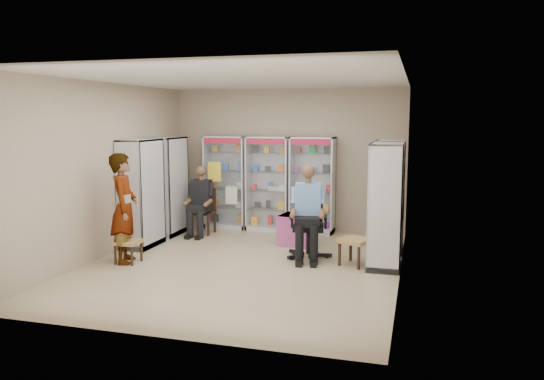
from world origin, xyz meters
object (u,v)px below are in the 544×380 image
(cabinet_right_near, at_px, (385,206))
(office_chair, at_px, (308,224))
(cabinet_back_left, at_px, (227,182))
(cabinet_left_far, at_px, (168,186))
(cabinet_back_right, at_px, (312,185))
(woven_stool_a, at_px, (355,252))
(cabinet_back_mid, at_px, (269,184))
(woven_stool_b, at_px, (128,252))
(seated_shopkeeper, at_px, (308,215))
(cabinet_right_far, at_px, (389,196))
(wooden_chair, at_px, (203,211))
(standing_man, at_px, (124,208))
(pink_trunk, at_px, (297,230))
(cabinet_left_near, at_px, (141,193))

(cabinet_right_near, bearing_deg, office_chair, 79.88)
(cabinet_back_left, height_order, cabinet_left_far, same)
(cabinet_back_right, distance_m, cabinet_left_far, 2.98)
(cabinet_left_far, height_order, woven_stool_a, cabinet_left_far)
(cabinet_back_mid, height_order, woven_stool_b, cabinet_back_mid)
(seated_shopkeeper, distance_m, woven_stool_b, 3.07)
(cabinet_back_mid, distance_m, cabinet_right_far, 2.82)
(cabinet_right_near, relative_size, cabinet_left_far, 1.00)
(cabinet_back_left, bearing_deg, cabinet_back_mid, 0.00)
(cabinet_back_left, distance_m, cabinet_back_right, 1.90)
(cabinet_back_left, bearing_deg, wooden_chair, -108.90)
(cabinet_back_right, distance_m, standing_man, 4.01)
(cabinet_left_far, distance_m, pink_trunk, 2.86)
(cabinet_right_near, bearing_deg, woven_stool_a, 94.19)
(cabinet_back_right, bearing_deg, woven_stool_a, -62.86)
(cabinet_back_right, relative_size, cabinet_left_near, 1.00)
(cabinet_back_left, relative_size, pink_trunk, 3.37)
(cabinet_left_far, distance_m, cabinet_left_near, 1.10)
(cabinet_left_near, xyz_separation_m, seated_shopkeeper, (3.16, -0.02, -0.25))
(cabinet_right_far, xyz_separation_m, cabinet_left_far, (-4.46, 0.20, 0.00))
(cabinet_back_right, distance_m, pink_trunk, 1.34)
(wooden_chair, relative_size, office_chair, 0.79)
(seated_shopkeeper, bearing_deg, woven_stool_b, -168.15)
(cabinet_right_near, relative_size, office_chair, 1.69)
(woven_stool_b, bearing_deg, cabinet_back_right, 51.69)
(cabinet_right_near, height_order, office_chair, cabinet_right_near)
(cabinet_right_near, relative_size, woven_stool_b, 5.25)
(cabinet_back_left, bearing_deg, woven_stool_a, -36.49)
(seated_shopkeeper, bearing_deg, cabinet_right_near, -17.27)
(cabinet_back_mid, height_order, cabinet_right_near, same)
(cabinet_right_far, bearing_deg, office_chair, 123.81)
(cabinet_right_near, height_order, cabinet_left_near, same)
(cabinet_left_near, relative_size, pink_trunk, 3.37)
(cabinet_right_far, bearing_deg, cabinet_back_right, 55.27)
(wooden_chair, bearing_deg, cabinet_left_near, -117.61)
(cabinet_left_near, bearing_deg, woven_stool_a, 86.64)
(cabinet_right_far, relative_size, cabinet_left_near, 1.00)
(cabinet_back_mid, xyz_separation_m, cabinet_left_far, (-1.88, -0.93, 0.00))
(cabinet_back_right, xyz_separation_m, cabinet_left_far, (-2.83, -0.93, 0.00))
(cabinet_left_near, bearing_deg, cabinet_right_far, 101.41)
(pink_trunk, bearing_deg, woven_stool_a, -42.45)
(pink_trunk, bearing_deg, seated_shopkeeper, -66.05)
(seated_shopkeeper, height_order, standing_man, standing_man)
(cabinet_back_right, xyz_separation_m, seated_shopkeeper, (0.33, -2.05, -0.25))
(cabinet_right_near, xyz_separation_m, seated_shopkeeper, (-1.30, 0.18, -0.25))
(office_chair, bearing_deg, cabinet_left_near, 171.26)
(cabinet_back_right, distance_m, wooden_chair, 2.33)
(cabinet_back_mid, distance_m, office_chair, 2.41)
(standing_man, bearing_deg, pink_trunk, -72.29)
(cabinet_left_far, xyz_separation_m, pink_trunk, (2.76, -0.21, -0.71))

